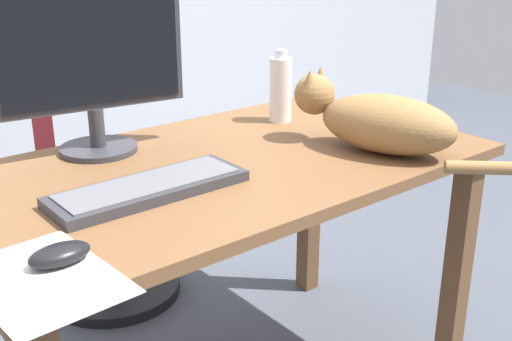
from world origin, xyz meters
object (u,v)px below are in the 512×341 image
monitor (91,65)px  cat (379,121)px  keyboard (149,188)px  water_bottle (281,89)px  computer_mouse (60,255)px  office_chair (93,202)px

monitor → cat: bearing=-38.4°
keyboard → cat: bearing=-10.8°
monitor → keyboard: (-0.04, -0.33, -0.21)m
water_bottle → computer_mouse: bearing=-153.8°
cat → water_bottle: (-0.01, 0.37, 0.02)m
office_chair → cat: bearing=-67.7°
office_chair → cat: cat is taller
office_chair → cat: size_ratio=1.50×
computer_mouse → water_bottle: (0.88, 0.43, 0.08)m
cat → monitor: bearing=141.6°
office_chair → computer_mouse: size_ratio=8.04×
monitor → computer_mouse: (-0.32, -0.51, -0.21)m
office_chair → keyboard: (-0.23, -0.82, 0.37)m
office_chair → monitor: (-0.18, -0.49, 0.58)m
office_chair → computer_mouse: office_chair is taller
computer_mouse → water_bottle: size_ratio=0.51×
office_chair → cat: (0.39, -0.94, 0.44)m
keyboard → cat: (0.61, -0.12, 0.07)m
office_chair → monitor: 0.79m
office_chair → water_bottle: bearing=-56.7°
cat → office_chair: bearing=112.3°
monitor → computer_mouse: 0.64m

